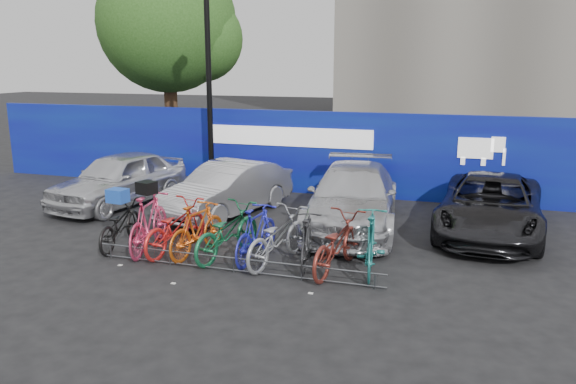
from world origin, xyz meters
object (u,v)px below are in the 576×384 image
at_px(car_2, 353,197).
at_px(bike_8, 336,243).
at_px(bike_1, 149,222).
at_px(tree, 174,26).
at_px(bike_4, 227,232).
at_px(bike_0, 120,224).
at_px(bike_6, 277,237).
at_px(bike_7, 307,241).
at_px(bike_5, 256,233).
at_px(bike_2, 175,227).
at_px(bike_9, 371,242).
at_px(lamppost, 209,80).
at_px(bike_rack, 233,264).
at_px(car_1, 228,189).
at_px(bike_3, 197,229).
at_px(car_3, 491,206).
at_px(car_0, 119,179).

bearing_deg(car_2, bike_8, -90.88).
bearing_deg(bike_1, tree, -74.54).
bearing_deg(car_2, bike_4, -130.56).
bearing_deg(bike_0, bike_6, 172.35).
bearing_deg(bike_7, bike_5, -10.15).
bearing_deg(bike_4, bike_2, 12.56).
height_order(bike_1, bike_4, bike_1).
distance_m(car_2, bike_9, 2.92).
height_order(bike_1, bike_9, bike_1).
bearing_deg(bike_8, lamppost, -36.67).
height_order(bike_rack, bike_2, bike_2).
bearing_deg(bike_8, bike_6, 7.63).
relative_size(car_1, bike_0, 2.20).
distance_m(car_2, bike_2, 4.18).
bearing_deg(bike_3, bike_4, -165.20).
xyz_separation_m(car_2, car_3, (3.04, 0.37, -0.06)).
relative_size(car_0, bike_1, 2.10).
bearing_deg(bike_0, tree, -76.22).
bearing_deg(car_0, bike_6, -18.96).
relative_size(bike_2, bike_6, 0.99).
distance_m(car_0, car_3, 9.41).
bearing_deg(car_1, tree, 141.43).
bearing_deg(bike_2, lamppost, -64.55).
bearing_deg(bike_0, bike_7, 172.79).
bearing_deg(car_3, bike_3, -145.48).
xyz_separation_m(bike_1, bike_6, (2.72, 0.07, -0.07)).
bearing_deg(bike_5, bike_1, 8.12).
distance_m(car_2, bike_3, 3.86).
relative_size(car_1, bike_7, 2.41).
bearing_deg(tree, bike_8, -49.50).
bearing_deg(bike_8, tree, -39.07).
bearing_deg(bike_5, bike_4, 6.96).
distance_m(car_1, car_2, 3.21).
bearing_deg(lamppost, bike_1, -78.49).
xyz_separation_m(lamppost, bike_3, (2.15, -5.32, -2.74)).
distance_m(bike_5, bike_9, 2.21).
xyz_separation_m(bike_rack, bike_9, (2.39, 0.79, 0.41)).
distance_m(tree, bike_6, 13.20).
bearing_deg(car_1, bike_5, -42.21).
relative_size(tree, bike_6, 3.90).
relative_size(tree, bike_4, 3.89).
bearing_deg(car_1, car_3, 17.55).
relative_size(bike_6, bike_8, 0.99).
relative_size(bike_3, bike_8, 0.88).
relative_size(lamppost, bike_3, 3.45).
bearing_deg(bike_0, bike_2, 174.49).
bearing_deg(bike_9, bike_6, -4.35).
xyz_separation_m(car_2, bike_5, (-1.34, -2.81, -0.17)).
bearing_deg(car_0, car_3, 11.25).
relative_size(bike_5, bike_8, 0.89).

